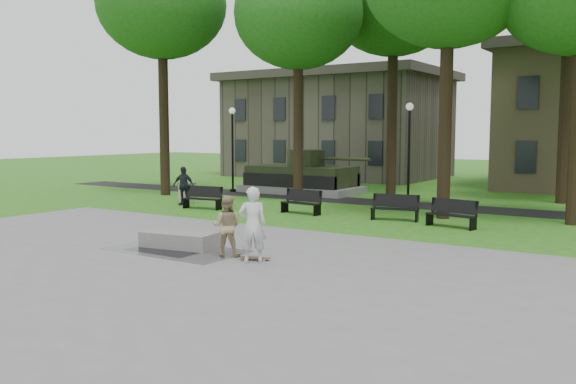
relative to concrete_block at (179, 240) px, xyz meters
The scene contains 20 objects.
ground 1.94m from the concrete_block, 61.68° to the left, with size 120.00×120.00×0.00m, color #256217.
plaza 3.44m from the concrete_block, 74.60° to the right, with size 22.00×16.00×0.02m, color gray.
footpath 13.72m from the concrete_block, 86.19° to the left, with size 44.00×2.60×0.01m, color black.
building_left 30.13m from the concrete_block, 109.69° to the left, with size 15.00×10.00×7.20m, color #4C443D.
tree_0 18.25m from the concrete_block, 136.04° to the left, with size 6.80×6.80×12.97m.
tree_1 15.41m from the concrete_block, 106.40° to the left, with size 6.20×6.20×11.63m.
lamp_left 16.88m from the concrete_block, 123.01° to the left, with size 0.36×0.36×4.73m.
lamp_mid 14.29m from the concrete_block, 84.24° to the left, with size 0.36×0.36×4.73m.
tank_monument 16.65m from the concrete_block, 109.46° to the left, with size 7.45×3.40×2.40m.
puddle 0.62m from the concrete_block, 88.58° to the right, with size 2.20×1.20×0.00m, color black.
concrete_block is the anchor object (origin of this frame).
skateboard 2.95m from the concrete_block, ahead, with size 0.78×0.20×0.07m, color brown.
skateboarder 3.19m from the concrete_block, ahead, with size 0.72×0.47×1.98m, color silver.
friend_watching 2.09m from the concrete_block, ahead, with size 0.81×0.63×1.66m, color tan.
pedestrian_walker 10.61m from the concrete_block, 132.25° to the left, with size 1.05×0.44×1.80m, color #1F2229.
park_bench_0 9.08m from the concrete_block, 126.65° to the left, with size 1.85×0.77×1.00m.
park_bench_1 8.36m from the concrete_block, 96.53° to the left, with size 1.83×0.69×1.00m.
park_bench_2 9.19m from the concrete_block, 70.44° to the left, with size 1.85×0.86×1.00m.
park_bench_3 9.81m from the concrete_block, 56.40° to the left, with size 1.85×0.84×1.00m.
trash_bin 11.59m from the concrete_block, 131.49° to the left, with size 0.76×0.76×0.96m.
Camera 1 is at (11.39, -14.67, 3.40)m, focal length 38.00 mm.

